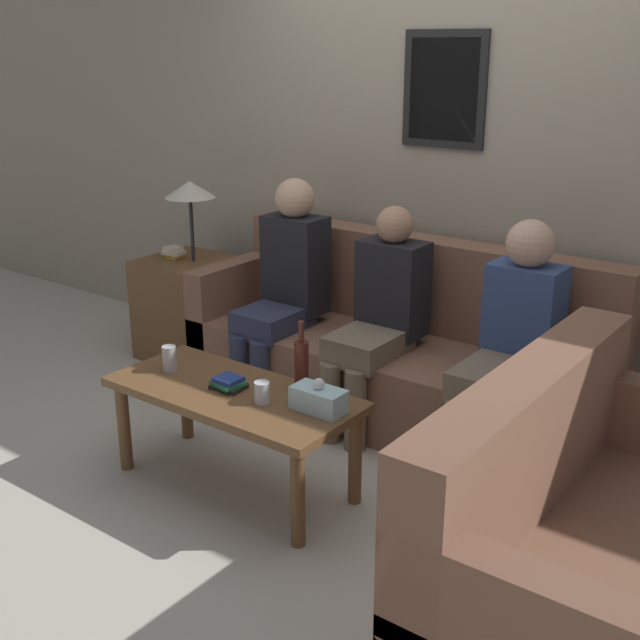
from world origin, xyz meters
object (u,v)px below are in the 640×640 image
(drinking_glass, at_px, (262,392))
(person_left, at_px, (285,282))
(teddy_bear, at_px, (460,536))
(couch_side, at_px, (587,557))
(couch_main, at_px, (398,355))
(person_middle, at_px, (380,312))
(wine_bottle, at_px, (302,363))
(person_right, at_px, (511,338))
(coffee_table, at_px, (234,404))

(drinking_glass, distance_m, person_left, 1.18)
(teddy_bear, bearing_deg, person_left, 150.43)
(couch_side, xyz_separation_m, person_left, (-2.09, 1.00, 0.35))
(couch_main, relative_size, person_middle, 1.99)
(wine_bottle, height_order, person_right, person_right)
(person_left, bearing_deg, person_right, 0.03)
(couch_side, relative_size, person_left, 1.23)
(drinking_glass, distance_m, teddy_bear, 1.00)
(couch_side, height_order, coffee_table, couch_side)
(couch_side, distance_m, wine_bottle, 1.44)
(couch_main, relative_size, coffee_table, 1.98)
(couch_main, distance_m, wine_bottle, 0.97)
(person_left, bearing_deg, wine_bottle, -46.90)
(drinking_glass, bearing_deg, person_right, 54.44)
(coffee_table, xyz_separation_m, person_right, (0.89, 0.95, 0.23))
(couch_main, xyz_separation_m, couch_side, (1.45, -1.18, 0.00))
(drinking_glass, distance_m, person_middle, 0.96)
(couch_main, relative_size, drinking_glass, 24.05)
(couch_main, xyz_separation_m, drinking_glass, (0.02, -1.15, 0.20))
(couch_main, relative_size, teddy_bear, 6.84)
(person_middle, bearing_deg, coffee_table, -100.31)
(person_right, xyz_separation_m, teddy_bear, (0.23, -0.90, -0.49))
(couch_side, distance_m, drinking_glass, 1.45)
(person_left, distance_m, person_right, 1.35)
(couch_main, xyz_separation_m, wine_bottle, (0.06, -0.93, 0.27))
(couch_side, distance_m, person_middle, 1.78)
(wine_bottle, distance_m, drinking_glass, 0.24)
(wine_bottle, distance_m, teddy_bear, 1.00)
(couch_main, xyz_separation_m, person_left, (-0.64, -0.18, 0.35))
(wine_bottle, distance_m, person_left, 1.03)
(drinking_glass, xyz_separation_m, teddy_bear, (0.93, 0.07, -0.38))
(drinking_glass, xyz_separation_m, person_left, (-0.66, 0.97, 0.15))
(person_left, height_order, person_right, person_left)
(couch_side, bearing_deg, wine_bottle, 79.75)
(couch_main, xyz_separation_m, person_right, (0.71, -0.18, 0.31))
(coffee_table, relative_size, drinking_glass, 12.18)
(drinking_glass, height_order, teddy_bear, drinking_glass)
(wine_bottle, bearing_deg, person_left, 133.10)
(couch_side, height_order, teddy_bear, couch_side)
(couch_main, bearing_deg, wine_bottle, -86.30)
(couch_side, relative_size, drinking_glass, 15.87)
(couch_main, distance_m, person_right, 0.80)
(coffee_table, bearing_deg, drinking_glass, -7.26)
(person_right, bearing_deg, teddy_bear, -75.56)
(couch_main, xyz_separation_m, coffee_table, (-0.17, -1.12, 0.08))
(couch_main, distance_m, couch_side, 1.87)
(wine_bottle, bearing_deg, drinking_glass, -100.25)
(coffee_table, bearing_deg, person_left, 116.26)
(couch_side, height_order, person_right, person_right)
(person_left, xyz_separation_m, teddy_bear, (1.59, -0.90, -0.53))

